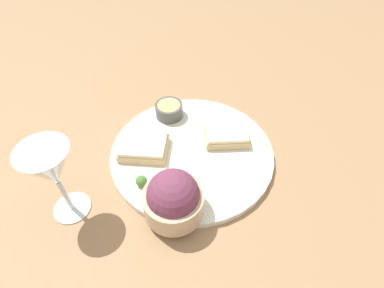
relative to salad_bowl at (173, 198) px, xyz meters
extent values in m
plane|color=#93704C|center=(-0.06, 0.13, -0.05)|extent=(4.00, 4.00, 0.00)
cylinder|color=silver|center=(-0.06, 0.13, -0.04)|extent=(0.33, 0.33, 0.01)
cylinder|color=tan|center=(0.00, 0.00, -0.01)|extent=(0.10, 0.10, 0.05)
sphere|color=#6B334C|center=(0.00, 0.00, 0.01)|extent=(0.09, 0.09, 0.09)
cylinder|color=#4C4C4C|center=(-0.16, 0.19, -0.02)|extent=(0.06, 0.06, 0.03)
cylinder|color=tan|center=(-0.16, 0.19, -0.01)|extent=(0.05, 0.05, 0.01)
cube|color=#D1B27F|center=(-0.13, 0.07, -0.03)|extent=(0.12, 0.11, 0.02)
cube|color=beige|center=(-0.13, 0.07, -0.01)|extent=(0.11, 0.11, 0.01)
cube|color=#D1B27F|center=(-0.02, 0.20, -0.03)|extent=(0.11, 0.11, 0.02)
cube|color=beige|center=(-0.02, 0.20, -0.01)|extent=(0.10, 0.10, 0.01)
cylinder|color=silver|center=(-0.15, -0.10, -0.05)|extent=(0.07, 0.07, 0.01)
cylinder|color=silver|center=(-0.15, -0.10, -0.01)|extent=(0.01, 0.01, 0.07)
cone|color=silver|center=(-0.15, -0.10, 0.07)|extent=(0.08, 0.08, 0.08)
sphere|color=#477533|center=(-0.08, 0.01, -0.03)|extent=(0.02, 0.02, 0.02)
camera|label=1|loc=(0.18, -0.20, 0.42)|focal=28.00mm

